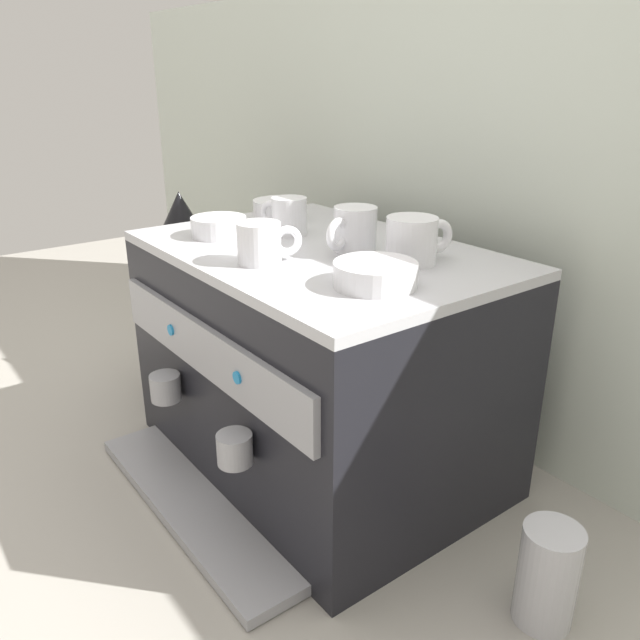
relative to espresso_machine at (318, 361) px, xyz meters
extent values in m
plane|color=#9E998E|center=(0.00, 0.00, -0.22)|extent=(4.00, 4.00, 0.00)
cube|color=silver|center=(0.00, 0.34, 0.24)|extent=(2.80, 0.03, 0.91)
cube|color=black|center=(0.00, 0.00, -0.01)|extent=(0.67, 0.46, 0.42)
cube|color=#B7B7BC|center=(0.00, 0.00, 0.21)|extent=(0.67, 0.46, 0.02)
cube|color=#939399|center=(0.00, -0.23, 0.09)|extent=(0.61, 0.01, 0.09)
cylinder|color=#1E7AB7|center=(-0.12, -0.24, 0.09)|extent=(0.02, 0.01, 0.02)
cylinder|color=#1E7AB7|center=(0.12, -0.24, 0.09)|extent=(0.02, 0.01, 0.02)
cube|color=#939399|center=(0.00, -0.28, -0.20)|extent=(0.57, 0.12, 0.02)
cylinder|color=#939399|center=(-0.13, -0.26, -0.03)|extent=(0.06, 0.06, 0.05)
cylinder|color=#939399|center=(0.13, -0.26, -0.03)|extent=(0.06, 0.06, 0.05)
cylinder|color=white|center=(0.05, 0.05, 0.26)|extent=(0.08, 0.08, 0.08)
torus|color=white|center=(0.06, 0.00, 0.26)|extent=(0.03, 0.06, 0.06)
cylinder|color=white|center=(-0.11, 0.02, 0.26)|extent=(0.07, 0.07, 0.07)
torus|color=white|center=(-0.16, 0.00, 0.26)|extent=(0.05, 0.03, 0.05)
cylinder|color=white|center=(0.01, -0.13, 0.25)|extent=(0.07, 0.07, 0.07)
torus|color=white|center=(0.03, -0.08, 0.25)|extent=(0.03, 0.05, 0.05)
cylinder|color=white|center=(0.16, 0.07, 0.26)|extent=(0.08, 0.08, 0.08)
torus|color=white|center=(0.17, 0.12, 0.26)|extent=(0.02, 0.06, 0.06)
cylinder|color=white|center=(-0.24, 0.08, 0.24)|extent=(0.11, 0.11, 0.04)
cylinder|color=white|center=(-0.24, 0.08, 0.23)|extent=(0.06, 0.06, 0.01)
cylinder|color=white|center=(0.22, -0.06, 0.24)|extent=(0.12, 0.12, 0.04)
cylinder|color=white|center=(0.22, -0.06, 0.22)|extent=(0.07, 0.07, 0.01)
cylinder|color=white|center=(-0.19, -0.10, 0.24)|extent=(0.10, 0.10, 0.04)
cylinder|color=white|center=(-0.19, -0.10, 0.22)|extent=(0.06, 0.06, 0.01)
cylinder|color=#333338|center=(-0.49, -0.03, -0.04)|extent=(0.15, 0.15, 0.34)
cone|color=black|center=(-0.49, -0.03, 0.19)|extent=(0.14, 0.14, 0.13)
cylinder|color=#B7B7BC|center=(0.51, 0.01, -0.14)|extent=(0.08, 0.08, 0.15)
camera|label=1|loc=(0.87, -0.65, 0.52)|focal=35.56mm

